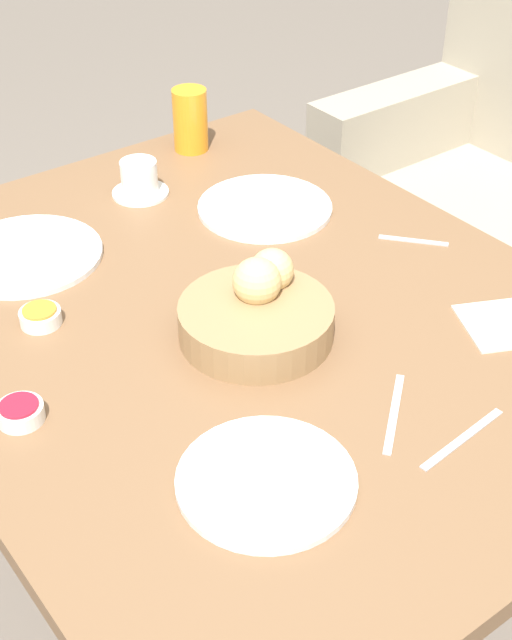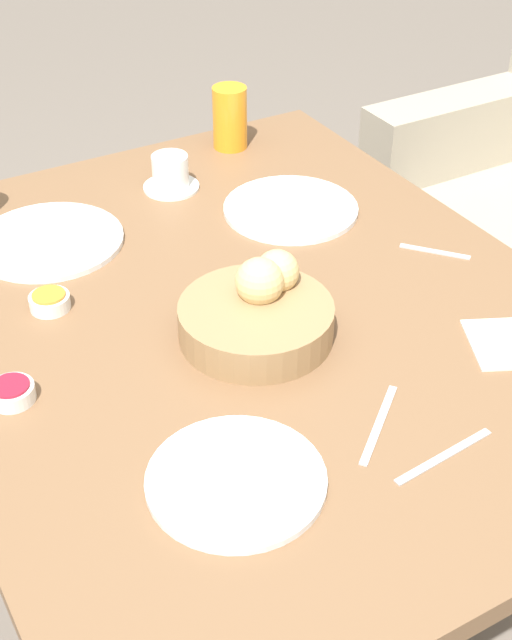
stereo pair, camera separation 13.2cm
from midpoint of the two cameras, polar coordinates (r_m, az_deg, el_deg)
name	(u,v)px [view 2 (the right image)]	position (r m, az deg, el deg)	size (l,w,h in m)	color
ground_plane	(247,605)	(1.93, 1.48, -17.89)	(10.00, 10.00, 0.00)	#6B6056
dining_table	(245,358)	(1.45, 1.87, -2.56)	(1.23, 0.97, 0.76)	brown
bread_basket	(258,313)	(1.32, 3.01, 0.36)	(0.23, 0.23, 0.11)	#99754C
plate_near_left	(49,241)	(1.58, -10.81, 4.94)	(0.26, 0.26, 0.01)	white
plate_near_right	(236,480)	(1.11, 2.17, -10.36)	(0.22, 0.22, 0.01)	white
plate_far_center	(291,209)	(1.65, 4.53, 7.04)	(0.25, 0.25, 0.01)	white
juice_glass	(230,118)	(1.87, 0.38, 12.78)	(0.07, 0.07, 0.13)	orange
coffee_cup	(171,174)	(1.72, -3.29, 9.25)	(0.11, 0.11, 0.07)	white
jam_bowl_berry	(12,392)	(1.24, -12.48, -4.67)	(0.06, 0.06, 0.03)	white
jam_bowl_honey	(50,301)	(1.41, -10.49, 1.09)	(0.06, 0.06, 0.03)	white
fork_silver	(379,424)	(1.20, 11.01, -6.69)	(0.11, 0.13, 0.00)	#B7B7BC
knife_silver	(444,456)	(1.18, 15.13, -8.55)	(0.03, 0.16, 0.00)	#B7B7BC
spoon_coffee	(435,252)	(1.57, 13.75, 4.20)	(0.10, 0.09, 0.00)	#B7B7BC
napkin	(511,343)	(1.39, 18.62, -1.52)	(0.16, 0.16, 0.00)	silver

